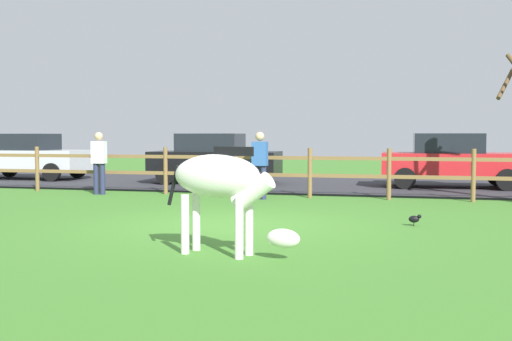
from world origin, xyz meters
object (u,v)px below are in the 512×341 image
parked_car_black (214,158)px  parked_car_silver (28,156)px  visitor_left_of_tree (260,162)px  crow_on_grass (415,219)px  parked_car_red (451,160)px  visitor_right_of_tree (99,160)px  zebra (222,184)px

parked_car_black → parked_car_silver: size_ratio=1.01×
parked_car_silver → visitor_left_of_tree: bearing=-24.1°
crow_on_grass → parked_car_red: 7.95m
parked_car_silver → visitor_right_of_tree: (4.89, -4.00, 0.06)m
crow_on_grass → zebra: bearing=-126.1°
parked_car_black → parked_car_red: size_ratio=1.01×
zebra → parked_car_black: (-3.76, 10.96, -0.08)m
parked_car_silver → visitor_left_of_tree: size_ratio=2.47×
crow_on_grass → visitor_left_of_tree: size_ratio=0.13×
parked_car_red → visitor_left_of_tree: bearing=-138.1°
crow_on_grass → visitor_left_of_tree: (-3.68, 3.69, 0.78)m
parked_car_black → parked_car_silver: bearing=178.4°
zebra → visitor_right_of_tree: 9.12m
parked_car_black → visitor_right_of_tree: visitor_right_of_tree is taller
visitor_left_of_tree → parked_car_silver: bearing=155.9°
zebra → parked_car_black: bearing=108.9°
crow_on_grass → parked_car_red: (0.97, 7.86, 0.72)m
parked_car_red → parked_car_silver: same height
zebra → parked_car_silver: parked_car_silver is taller
zebra → visitor_left_of_tree: (-1.27, 6.99, -0.02)m
crow_on_grass → parked_car_black: parked_car_black is taller
parked_car_black → visitor_right_of_tree: bearing=-116.7°
zebra → visitor_left_of_tree: size_ratio=1.17×
parked_car_silver → visitor_left_of_tree: 10.17m
parked_car_silver → visitor_left_of_tree: visitor_left_of_tree is taller
parked_car_silver → crow_on_grass: bearing=-31.2°
zebra → visitor_right_of_tree: bearing=128.4°
parked_car_red → visitor_right_of_tree: bearing=-156.1°
crow_on_grass → parked_car_red: parked_car_red is taller
parked_car_black → zebra: bearing=-71.1°
zebra → parked_car_red: parked_car_red is taller
visitor_right_of_tree → parked_car_red: bearing=23.9°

